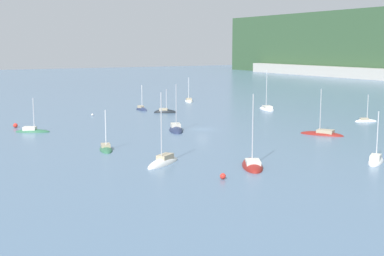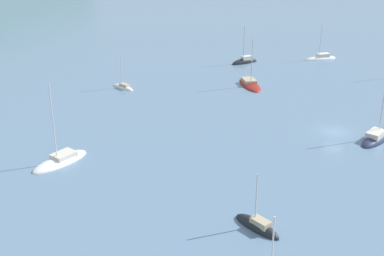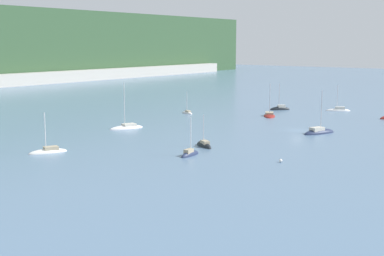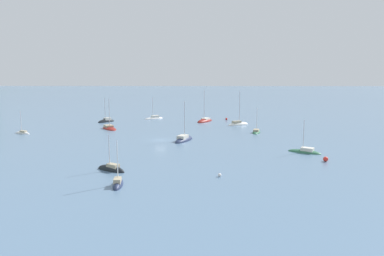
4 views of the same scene
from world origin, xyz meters
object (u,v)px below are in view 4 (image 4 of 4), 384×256
(sailboat_0, at_px, (22,133))
(sailboat_6, at_px, (256,132))
(sailboat_9, at_px, (111,170))
(sailboat_12, at_px, (238,125))
(sailboat_2, at_px, (106,122))
(sailboat_3, at_px, (118,185))
(sailboat_7, at_px, (184,140))
(sailboat_5, at_px, (305,152))
(sailboat_10, at_px, (205,121))
(sailboat_8, at_px, (109,128))
(mooring_buoy_2, at_px, (226,119))
(mooring_buoy_0, at_px, (326,159))
(mooring_buoy_1, at_px, (220,175))
(sailboat_1, at_px, (154,119))

(sailboat_0, relative_size, sailboat_6, 0.92)
(sailboat_9, height_order, sailboat_12, sailboat_12)
(sailboat_2, distance_m, sailboat_3, 67.79)
(sailboat_0, distance_m, sailboat_7, 43.01)
(sailboat_5, height_order, sailboat_10, sailboat_10)
(sailboat_9, relative_size, sailboat_10, 0.62)
(sailboat_8, distance_m, mooring_buoy_2, 39.13)
(sailboat_7, xyz_separation_m, sailboat_12, (25.14, -15.38, 0.01))
(sailboat_0, height_order, sailboat_9, sailboat_0)
(sailboat_6, relative_size, sailboat_9, 1.04)
(sailboat_7, xyz_separation_m, sailboat_9, (-26.33, 10.96, -0.02))
(sailboat_6, relative_size, mooring_buoy_0, 7.86)
(mooring_buoy_2, bearing_deg, sailboat_12, -167.02)
(sailboat_8, bearing_deg, sailboat_7, 20.44)
(mooring_buoy_1, bearing_deg, sailboat_10, 0.89)
(sailboat_5, bearing_deg, sailboat_10, -36.45)
(sailboat_1, bearing_deg, sailboat_3, 58.02)
(sailboat_7, bearing_deg, sailboat_8, 73.09)
(sailboat_5, bearing_deg, mooring_buoy_0, 132.96)
(sailboat_0, relative_size, sailboat_2, 0.76)
(sailboat_2, distance_m, sailboat_10, 31.24)
(mooring_buoy_1, distance_m, mooring_buoy_2, 66.44)
(sailboat_3, height_order, sailboat_5, sailboat_5)
(sailboat_9, distance_m, mooring_buoy_0, 37.72)
(sailboat_7, height_order, sailboat_8, sailboat_7)
(sailboat_7, xyz_separation_m, sailboat_10, (32.76, -5.60, -0.04))
(mooring_buoy_2, bearing_deg, sailboat_10, 117.10)
(mooring_buoy_0, bearing_deg, sailboat_2, 45.43)
(sailboat_5, bearing_deg, sailboat_8, -2.25)
(sailboat_9, bearing_deg, sailboat_5, -127.46)
(sailboat_0, distance_m, mooring_buoy_2, 61.24)
(sailboat_3, height_order, mooring_buoy_1, sailboat_3)
(sailboat_3, xyz_separation_m, sailboat_12, (59.43, -23.58, 0.01))
(sailboat_7, height_order, mooring_buoy_1, sailboat_7)
(sailboat_8, height_order, mooring_buoy_1, sailboat_8)
(sailboat_6, height_order, mooring_buoy_2, sailboat_6)
(sailboat_1, height_order, sailboat_3, sailboat_1)
(sailboat_3, bearing_deg, sailboat_5, -61.41)
(sailboat_3, distance_m, sailboat_10, 68.46)
(sailboat_8, distance_m, sailboat_9, 45.07)
(sailboat_6, bearing_deg, sailboat_9, 157.71)
(sailboat_6, height_order, sailboat_10, sailboat_10)
(sailboat_2, height_order, mooring_buoy_2, sailboat_2)
(sailboat_10, distance_m, mooring_buoy_2, 8.07)
(sailboat_6, bearing_deg, sailboat_0, 108.13)
(sailboat_5, bearing_deg, sailboat_0, 12.85)
(sailboat_3, bearing_deg, sailboat_0, 32.80)
(sailboat_0, bearing_deg, sailboat_10, -129.61)
(sailboat_0, bearing_deg, sailboat_12, -140.42)
(sailboat_9, distance_m, sailboat_10, 61.37)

